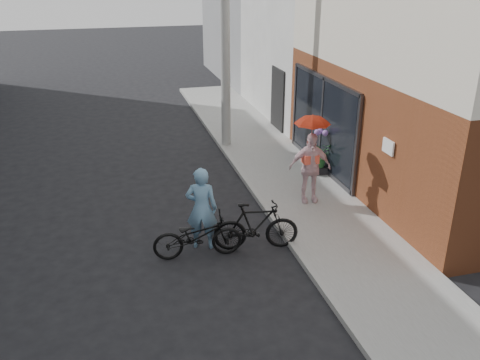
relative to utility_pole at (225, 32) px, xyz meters
name	(u,v)px	position (x,y,z in m)	size (l,w,h in m)	color
ground	(244,248)	(-1.10, -6.00, -3.50)	(80.00, 80.00, 0.00)	black
sidewalk	(304,194)	(1.00, -4.00, -3.44)	(2.20, 24.00, 0.12)	gray
curb	(259,199)	(-0.16, -4.00, -3.44)	(0.12, 24.00, 0.12)	#9E9E99
plaster_building	(367,17)	(6.10, 3.00, 0.00)	(8.00, 6.00, 7.00)	silver
east_building_far	(298,4)	(6.10, 10.00, 0.00)	(8.00, 8.00, 7.00)	gray
utility_pole	(225,32)	(0.00, 0.00, 0.00)	(0.28, 0.28, 7.00)	#9E9E99
officer	(202,208)	(-1.89, -5.71, -2.64)	(0.63, 0.41, 1.72)	#6897B9
bike_left	(197,236)	(-2.05, -6.07, -3.05)	(0.60, 1.73, 0.91)	black
bike_right	(256,226)	(-0.87, -6.08, -2.99)	(0.48, 1.70, 1.02)	black
kimono_woman	(310,168)	(0.91, -4.46, -2.54)	(0.98, 0.41, 1.67)	beige
parasol	(313,118)	(0.91, -4.46, -1.36)	(0.78, 0.78, 0.69)	red
planter	(319,170)	(1.85, -2.94, -3.29)	(0.36, 0.36, 0.19)	black
potted_plant	(320,154)	(1.85, -2.94, -2.85)	(0.61, 0.53, 0.68)	#255E2A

